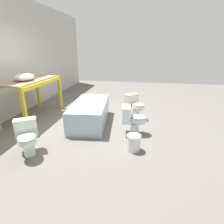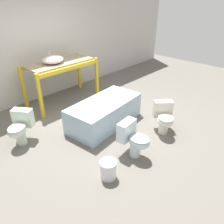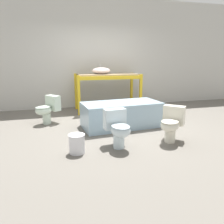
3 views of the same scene
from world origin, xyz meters
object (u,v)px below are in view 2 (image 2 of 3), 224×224
sink_basin (53,60)px  bucket_white (108,169)px  toilet_near (134,138)px  toilet_far (20,127)px  bathtub_main (105,111)px  toilet_extra (164,117)px

sink_basin → bucket_white: sink_basin is taller
sink_basin → toilet_near: sink_basin is taller
toilet_far → bathtub_main: bearing=32.1°
bathtub_main → toilet_extra: bearing=-67.6°
toilet_near → toilet_extra: size_ratio=1.00×
bathtub_main → toilet_extra: size_ratio=2.77×
toilet_near → toilet_far: size_ratio=0.99×
bucket_white → sink_basin: bearing=70.2°
toilet_near → bucket_white: toilet_near is taller
sink_basin → bathtub_main: sink_basin is taller
toilet_near → toilet_far: bearing=117.0°
toilet_far → bucket_white: 1.89m
sink_basin → toilet_extra: (0.68, -2.71, -0.78)m
bathtub_main → toilet_far: toilet_far is taller
sink_basin → bucket_white: size_ratio=1.69×
bathtub_main → bucket_white: size_ratio=5.70×
toilet_extra → bathtub_main: bearing=162.4°
bathtub_main → toilet_near: bearing=-115.7°
bathtub_main → toilet_far: size_ratio=2.73×
bathtub_main → bucket_white: bearing=-138.9°
bucket_white → toilet_far: bearing=104.1°
bathtub_main → toilet_near: (-0.41, -1.10, 0.04)m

